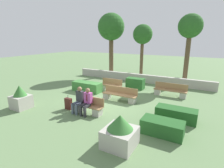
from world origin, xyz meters
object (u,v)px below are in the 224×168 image
(planter_corner_left, at_px, (21,98))
(tree_center_left, at_px, (143,36))
(bench_front, at_px, (88,107))
(bench_left_side, at_px, (170,91))
(bench_back, at_px, (120,96))
(tree_center_right, at_px, (190,29))
(tree_leftmost, at_px, (111,28))
(person_seated_woman, at_px, (79,99))
(person_seated_man, at_px, (87,100))
(planter_corner_right, at_px, (120,132))
(suitcase, at_px, (68,104))
(bench_right_side, at_px, (111,86))

(planter_corner_left, height_order, tree_center_left, tree_center_left)
(bench_front, relative_size, bench_left_side, 0.78)
(bench_back, relative_size, tree_center_right, 0.39)
(bench_front, height_order, tree_leftmost, tree_leftmost)
(bench_front, relative_size, tree_center_right, 0.29)
(tree_center_right, bearing_deg, bench_front, -112.32)
(tree_center_right, bearing_deg, planter_corner_left, -125.82)
(person_seated_woman, bearing_deg, tree_center_left, 89.57)
(planter_corner_left, bearing_deg, person_seated_man, 17.39)
(planter_corner_right, distance_m, tree_center_left, 11.52)
(bench_back, xyz_separation_m, suitcase, (-1.78, -2.50, -0.02))
(planter_corner_right, bearing_deg, bench_right_side, 122.02)
(bench_front, relative_size, person_seated_woman, 1.22)
(bench_front, bearing_deg, bench_back, 76.39)
(person_seated_woman, bearing_deg, person_seated_man, -0.08)
(bench_right_side, height_order, tree_center_left, tree_center_left)
(person_seated_woman, xyz_separation_m, planter_corner_right, (3.14, -1.62, -0.18))
(bench_front, distance_m, tree_center_right, 10.02)
(bench_right_side, xyz_separation_m, bench_back, (1.52, -1.65, 0.02))
(planter_corner_left, relative_size, suitcase, 1.56)
(bench_front, height_order, suitcase, bench_front)
(bench_left_side, height_order, tree_center_left, tree_center_left)
(person_seated_man, height_order, tree_center_left, tree_center_left)
(tree_center_left, bearing_deg, planter_corner_left, -107.18)
(bench_right_side, xyz_separation_m, tree_center_left, (0.54, 4.83, 3.58))
(suitcase, height_order, tree_center_left, tree_center_left)
(bench_left_side, height_order, tree_center_right, tree_center_right)
(planter_corner_left, xyz_separation_m, tree_center_left, (3.12, 10.09, 3.32))
(person_seated_man, bearing_deg, bench_right_side, 103.25)
(tree_leftmost, xyz_separation_m, tree_center_left, (3.06, 0.27, -0.71))
(planter_corner_right, xyz_separation_m, tree_center_left, (-3.07, 10.59, 3.34))
(bench_front, relative_size, planter_corner_left, 1.27)
(person_seated_woman, bearing_deg, suitcase, -180.00)
(bench_back, relative_size, tree_leftmost, 0.36)
(bench_left_side, height_order, tree_leftmost, tree_leftmost)
(bench_right_side, xyz_separation_m, suitcase, (-0.25, -4.15, 0.01))
(person_seated_man, distance_m, person_seated_woman, 0.51)
(planter_corner_left, xyz_separation_m, tree_leftmost, (0.06, 9.82, 4.03))
(tree_center_left, bearing_deg, bench_right_side, -96.32)
(bench_front, height_order, person_seated_man, person_seated_man)
(suitcase, bearing_deg, person_seated_woman, 0.00)
(planter_corner_right, bearing_deg, suitcase, 157.27)
(bench_left_side, height_order, person_seated_man, person_seated_man)
(suitcase, xyz_separation_m, tree_center_right, (4.68, 8.60, 4.05))
(planter_corner_right, height_order, tree_center_left, tree_center_left)
(planter_corner_left, distance_m, planter_corner_right, 6.21)
(bench_back, distance_m, tree_leftmost, 8.56)
(bench_right_side, bearing_deg, tree_leftmost, 125.28)
(bench_right_side, distance_m, planter_corner_left, 5.87)
(tree_leftmost, bearing_deg, bench_front, -67.91)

